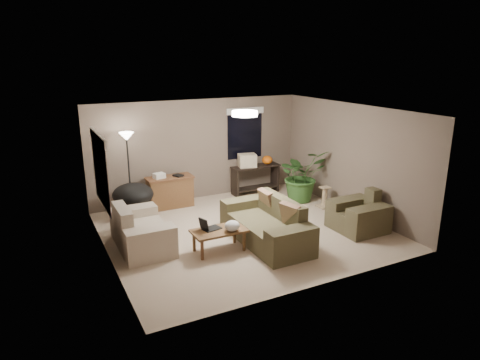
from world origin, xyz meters
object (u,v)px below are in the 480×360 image
main_sofa (267,227)px  houseplant (301,181)px  armchair (359,216)px  papasan_chair (133,198)px  floor_lamp (127,146)px  cat_scratching_post (324,198)px  desk (170,192)px  loveseat (140,232)px  coffee_table (219,233)px  console_table (255,177)px

main_sofa → houseplant: houseplant is taller
armchair → papasan_chair: size_ratio=1.02×
houseplant → floor_lamp: bearing=167.5°
cat_scratching_post → houseplant: bearing=108.2°
desk → cat_scratching_post: 3.72m
loveseat → houseplant: (4.30, 0.91, 0.21)m
main_sofa → houseplant: bearing=41.0°
floor_lamp → cat_scratching_post: floor_lamp is taller
coffee_table → papasan_chair: (-1.00, 2.42, 0.11)m
coffee_table → houseplant: houseplant is taller
main_sofa → console_table: (1.28, 2.79, 0.14)m
coffee_table → floor_lamp: 3.09m
main_sofa → papasan_chair: bearing=129.9°
floor_lamp → houseplant: 4.29m
coffee_table → main_sofa: bearing=-0.4°
floor_lamp → desk: bearing=7.1°
console_table → floor_lamp: size_ratio=0.68×
loveseat → floor_lamp: floor_lamp is taller
main_sofa → desk: (-1.07, 2.77, 0.08)m
papasan_chair → cat_scratching_post: size_ratio=1.95×
main_sofa → armchair: 2.02m
desk → papasan_chair: papasan_chair is taller
armchair → desk: (-3.06, 3.15, 0.08)m
armchair → floor_lamp: size_ratio=0.52×
armchair → houseplant: houseplant is taller
desk → floor_lamp: floor_lamp is taller
loveseat → armchair: size_ratio=1.60×
console_table → cat_scratching_post: size_ratio=2.60×
loveseat → cat_scratching_post: (4.52, 0.24, -0.08)m
floor_lamp → cat_scratching_post: (4.27, -1.57, -1.38)m
main_sofa → desk: main_sofa is taller
coffee_table → loveseat: bearing=146.6°
desk → armchair: bearing=-45.8°
armchair → floor_lamp: bearing=143.0°
coffee_table → houseplant: bearing=29.8°
desk → houseplant: size_ratio=0.84×
houseplant → cat_scratching_post: (0.22, -0.67, -0.29)m
loveseat → floor_lamp: size_ratio=0.84×
coffee_table → houseplant: (3.04, 1.74, 0.15)m
loveseat → console_table: 4.07m
armchair → coffee_table: 3.04m
cat_scratching_post → coffee_table: bearing=-161.8°
armchair → papasan_chair: bearing=145.1°
desk → floor_lamp: (-0.96, -0.12, 1.22)m
console_table → cat_scratching_post: 1.97m
coffee_table → papasan_chair: size_ratio=1.02×
main_sofa → cat_scratching_post: bearing=25.8°
armchair → console_table: armchair is taller
console_table → papasan_chair: papasan_chair is taller
papasan_chair → cat_scratching_post: papasan_chair is taller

